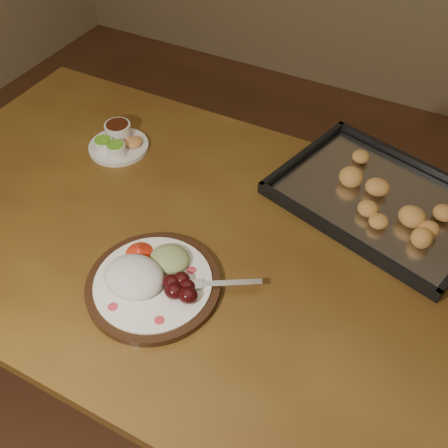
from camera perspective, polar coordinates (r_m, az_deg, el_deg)
The scene contains 5 objects.
ground at distance 1.78m, azimuth -1.60°, elevation -18.20°, with size 4.00×4.00×0.00m, color #5A301E.
dining_table at distance 1.25m, azimuth -4.16°, elevation -3.67°, with size 1.50×0.90×0.75m.
dinner_plate at distance 1.06m, azimuth -8.39°, elevation -6.29°, with size 0.35×0.28×0.07m.
condiment_saucer at distance 1.42m, azimuth -12.09°, elevation 9.20°, with size 0.16×0.16×0.06m.
baking_tray at distance 1.28m, azimuth 17.50°, elevation 2.81°, with size 0.57×0.48×0.05m.
Camera 1 is at (0.39, -0.64, 1.61)m, focal length 40.00 mm.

